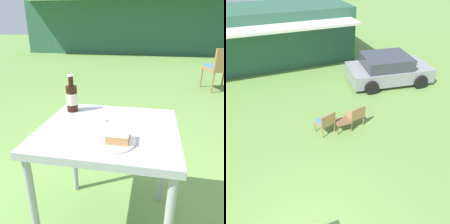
# 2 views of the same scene
# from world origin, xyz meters

# --- Properties ---
(cabin_building) EXTENTS (10.88, 4.85, 2.85)m
(cabin_building) POSITION_xyz_m (-0.36, 10.89, 1.44)
(cabin_building) COLOR #2D5B47
(cabin_building) RESTS_ON ground_plane
(wicker_chair_cushioned) EXTENTS (0.69, 0.64, 0.85)m
(wicker_chair_cushioned) POSITION_xyz_m (1.57, 3.65, 0.49)
(wicker_chair_cushioned) COLOR #9E7547
(wicker_chair_cushioned) RESTS_ON ground_plane
(patio_table) EXTENTS (0.75, 0.67, 0.73)m
(patio_table) POSITION_xyz_m (0.00, 0.00, 0.64)
(patio_table) COLOR #9EA3A8
(patio_table) RESTS_ON ground_plane
(cake_on_plate) EXTENTS (0.23, 0.23, 0.07)m
(cake_on_plate) POSITION_xyz_m (0.06, -0.16, 0.75)
(cake_on_plate) COLOR white
(cake_on_plate) RESTS_ON patio_table
(cola_bottle_near) EXTENTS (0.07, 0.07, 0.24)m
(cola_bottle_near) POSITION_xyz_m (-0.28, 0.20, 0.82)
(cola_bottle_near) COLOR black
(cola_bottle_near) RESTS_ON patio_table
(fork) EXTENTS (0.16, 0.08, 0.01)m
(fork) POSITION_xyz_m (0.01, -0.15, 0.73)
(fork) COLOR silver
(fork) RESTS_ON patio_table
(loose_bottle_cap) EXTENTS (0.03, 0.03, 0.01)m
(loose_bottle_cap) POSITION_xyz_m (-0.04, 0.08, 0.73)
(loose_bottle_cap) COLOR silver
(loose_bottle_cap) RESTS_ON patio_table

